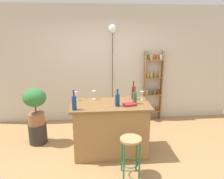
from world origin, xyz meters
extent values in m
plane|color=#A37A4C|center=(0.00, 0.00, 0.00)|extent=(12.00, 12.00, 0.00)
cube|color=beige|center=(0.00, 1.95, 1.40)|extent=(6.40, 0.10, 2.80)
cube|color=#9E7042|center=(0.00, 0.30, 0.45)|extent=(1.28, 0.70, 0.91)
cube|color=brown|center=(0.00, 0.30, 0.93)|extent=(1.39, 0.76, 0.04)
cylinder|color=#196642|center=(0.13, -0.53, 0.30)|extent=(0.02, 0.02, 0.60)
cylinder|color=#196642|center=(0.37, -0.53, 0.30)|extent=(0.02, 0.02, 0.60)
cylinder|color=#196642|center=(0.13, -0.29, 0.30)|extent=(0.02, 0.02, 0.60)
cylinder|color=#196642|center=(0.37, -0.29, 0.30)|extent=(0.02, 0.02, 0.60)
torus|color=#196642|center=(0.25, -0.41, 0.20)|extent=(0.25, 0.25, 0.02)
cylinder|color=tan|center=(0.25, -0.41, 0.62)|extent=(0.33, 0.33, 0.03)
cube|color=olive|center=(0.97, 1.80, 0.87)|extent=(0.02, 0.16, 1.74)
cube|color=olive|center=(1.40, 1.80, 0.87)|extent=(0.02, 0.16, 1.74)
cube|color=olive|center=(1.18, 1.80, 0.22)|extent=(0.41, 0.16, 0.02)
cylinder|color=silver|center=(1.05, 1.79, 0.27)|extent=(0.06, 0.06, 0.09)
cylinder|color=silver|center=(1.17, 1.81, 0.27)|extent=(0.06, 0.06, 0.09)
cylinder|color=#994C23|center=(1.31, 1.81, 0.27)|extent=(0.06, 0.06, 0.09)
cube|color=olive|center=(1.18, 1.80, 0.65)|extent=(0.41, 0.16, 0.02)
cylinder|color=beige|center=(1.03, 1.80, 0.72)|extent=(0.07, 0.07, 0.11)
cylinder|color=#4C7033|center=(1.13, 1.80, 0.72)|extent=(0.07, 0.07, 0.11)
cylinder|color=#994C23|center=(1.24, 1.79, 0.72)|extent=(0.07, 0.07, 0.11)
cylinder|color=brown|center=(1.33, 1.79, 0.72)|extent=(0.07, 0.07, 0.11)
cube|color=olive|center=(1.18, 1.80, 1.09)|extent=(0.41, 0.16, 0.02)
cylinder|color=gold|center=(1.04, 1.80, 1.16)|extent=(0.06, 0.06, 0.12)
cylinder|color=gold|center=(1.13, 1.80, 1.16)|extent=(0.06, 0.06, 0.12)
cylinder|color=#AD7A38|center=(1.23, 1.80, 1.16)|extent=(0.06, 0.06, 0.12)
cylinder|color=gold|center=(1.34, 1.80, 1.16)|extent=(0.06, 0.06, 0.12)
cube|color=olive|center=(1.18, 1.80, 1.52)|extent=(0.41, 0.16, 0.02)
cylinder|color=#4C7033|center=(1.02, 1.81, 1.59)|extent=(0.06, 0.06, 0.11)
cylinder|color=gold|center=(1.11, 1.80, 1.59)|extent=(0.06, 0.06, 0.11)
cylinder|color=#994C23|center=(1.19, 1.81, 1.59)|extent=(0.06, 0.06, 0.11)
cylinder|color=#994C23|center=(1.26, 1.80, 1.59)|extent=(0.06, 0.06, 0.11)
cylinder|color=silver|center=(1.36, 1.80, 1.59)|extent=(0.06, 0.06, 0.11)
cylinder|color=#2D2823|center=(-1.43, 0.77, 0.20)|extent=(0.35, 0.35, 0.40)
cylinder|color=#935B3D|center=(-1.43, 0.77, 0.52)|extent=(0.31, 0.31, 0.24)
cylinder|color=brown|center=(-1.43, 0.77, 0.72)|extent=(0.03, 0.03, 0.16)
ellipsoid|color=#2D7033|center=(-1.43, 0.77, 0.95)|extent=(0.44, 0.40, 0.36)
cylinder|color=navy|center=(0.11, 0.16, 1.05)|extent=(0.08, 0.08, 0.21)
cylinder|color=navy|center=(0.11, 0.16, 1.20)|extent=(0.03, 0.03, 0.08)
cylinder|color=black|center=(0.11, 0.16, 1.24)|extent=(0.03, 0.03, 0.01)
cylinder|color=navy|center=(-0.61, 0.04, 1.06)|extent=(0.08, 0.08, 0.23)
cylinder|color=navy|center=(-0.61, 0.04, 1.22)|extent=(0.03, 0.03, 0.09)
cylinder|color=black|center=(-0.61, 0.04, 1.27)|extent=(0.03, 0.03, 0.01)
cylinder|color=#236638|center=(0.43, 0.27, 1.05)|extent=(0.07, 0.07, 0.21)
cylinder|color=#236638|center=(0.43, 0.27, 1.20)|extent=(0.03, 0.03, 0.08)
cylinder|color=black|center=(0.43, 0.27, 1.24)|extent=(0.03, 0.03, 0.01)
cylinder|color=maroon|center=(0.45, 0.53, 1.07)|extent=(0.07, 0.07, 0.24)
cylinder|color=maroon|center=(0.45, 0.53, 1.24)|extent=(0.02, 0.02, 0.09)
cylinder|color=black|center=(0.45, 0.53, 1.29)|extent=(0.03, 0.03, 0.01)
cylinder|color=silver|center=(0.60, 0.48, 0.95)|extent=(0.06, 0.06, 0.00)
cylinder|color=silver|center=(0.60, 0.48, 0.99)|extent=(0.01, 0.01, 0.07)
cone|color=silver|center=(0.60, 0.48, 1.07)|extent=(0.07, 0.07, 0.08)
cylinder|color=silver|center=(-0.29, 0.59, 0.95)|extent=(0.06, 0.06, 0.00)
cylinder|color=silver|center=(-0.29, 0.59, 0.99)|extent=(0.01, 0.01, 0.07)
cone|color=silver|center=(-0.29, 0.59, 1.07)|extent=(0.07, 0.07, 0.08)
cylinder|color=silver|center=(-0.62, 0.56, 0.95)|extent=(0.06, 0.06, 0.00)
cylinder|color=silver|center=(-0.62, 0.56, 0.99)|extent=(0.01, 0.01, 0.07)
cone|color=silver|center=(-0.62, 0.56, 1.07)|extent=(0.07, 0.07, 0.08)
cube|color=maroon|center=(0.32, 0.18, 0.97)|extent=(0.24, 0.20, 0.03)
cylinder|color=black|center=(0.17, 1.84, 1.12)|extent=(0.01, 0.01, 2.25)
sphere|color=white|center=(0.17, 1.84, 2.25)|extent=(0.20, 0.20, 0.20)
camera|label=1|loc=(-0.29, -3.31, 2.17)|focal=34.65mm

